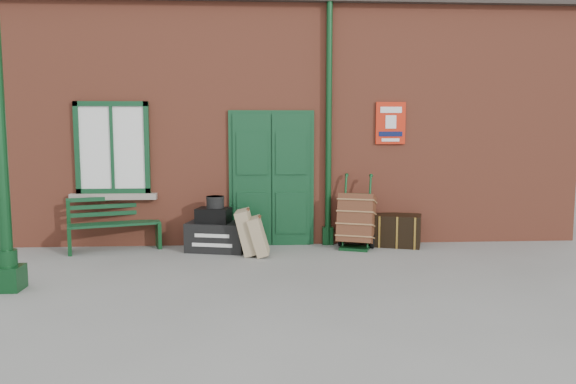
{
  "coord_description": "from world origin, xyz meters",
  "views": [
    {
      "loc": [
        -0.59,
        -7.87,
        1.98
      ],
      "look_at": [
        -0.08,
        0.6,
        1.0
      ],
      "focal_mm": 35.0,
      "sensor_mm": 36.0,
      "label": 1
    }
  ],
  "objects": [
    {
      "name": "station_building",
      "position": [
        -0.0,
        3.49,
        2.16
      ],
      "size": [
        10.3,
        4.3,
        4.36
      ],
      "color": "#9D4A32",
      "rests_on": "ground"
    },
    {
      "name": "houdini_trunk",
      "position": [
        -1.2,
        1.04,
        0.23
      ],
      "size": [
        1.03,
        0.72,
        0.47
      ],
      "primitive_type": "cube",
      "rotation": [
        0.0,
        0.0,
        -0.24
      ],
      "color": "black",
      "rests_on": "ground"
    },
    {
      "name": "bench",
      "position": [
        -2.87,
        1.27,
        0.45
      ],
      "size": [
        1.5,
        0.86,
        0.89
      ],
      "rotation": [
        0.0,
        0.0,
        0.31
      ],
      "color": "#103A1F",
      "rests_on": "ground"
    },
    {
      "name": "dark_trunk",
      "position": [
        1.81,
        1.25,
        0.27
      ],
      "size": [
        0.85,
        0.69,
        0.53
      ],
      "primitive_type": "cube",
      "rotation": [
        0.0,
        0.0,
        -0.32
      ],
      "color": "black",
      "rests_on": "ground"
    },
    {
      "name": "hatbox",
      "position": [
        -1.22,
        1.07,
        0.79
      ],
      "size": [
        0.34,
        0.34,
        0.19
      ],
      "primitive_type": "cylinder",
      "rotation": [
        0.0,
        0.0,
        -0.24
      ],
      "color": "black",
      "rests_on": "strongbox"
    },
    {
      "name": "strongbox",
      "position": [
        -1.25,
        1.04,
        0.58
      ],
      "size": [
        0.59,
        0.48,
        0.23
      ],
      "primitive_type": "cube",
      "rotation": [
        0.0,
        0.0,
        -0.24
      ],
      "color": "black",
      "rests_on": "houdini_trunk"
    },
    {
      "name": "ground",
      "position": [
        0.0,
        0.0,
        0.0
      ],
      "size": [
        80.0,
        80.0,
        0.0
      ],
      "primitive_type": "plane",
      "color": "gray",
      "rests_on": "ground"
    },
    {
      "name": "suitcase_back",
      "position": [
        -0.71,
        0.77,
        0.36
      ],
      "size": [
        0.39,
        0.52,
        0.72
      ],
      "primitive_type": "cube",
      "rotation": [
        0.0,
        -0.24,
        -0.07
      ],
      "color": "tan",
      "rests_on": "ground"
    },
    {
      "name": "canopy_column",
      "position": [
        -3.6,
        -1.0,
        1.41
      ],
      "size": [
        0.34,
        0.34,
        3.61
      ],
      "color": "#0E3919",
      "rests_on": "ground"
    },
    {
      "name": "porter_trolley",
      "position": [
        1.08,
        1.15,
        0.46
      ],
      "size": [
        0.75,
        0.78,
        1.19
      ],
      "rotation": [
        0.0,
        0.0,
        -0.34
      ],
      "color": "#0E3919",
      "rests_on": "ground"
    },
    {
      "name": "suitcase_front",
      "position": [
        -0.53,
        0.67,
        0.31
      ],
      "size": [
        0.37,
        0.47,
        0.62
      ],
      "primitive_type": "cube",
      "rotation": [
        0.0,
        -0.28,
        -0.07
      ],
      "color": "tan",
      "rests_on": "ground"
    }
  ]
}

